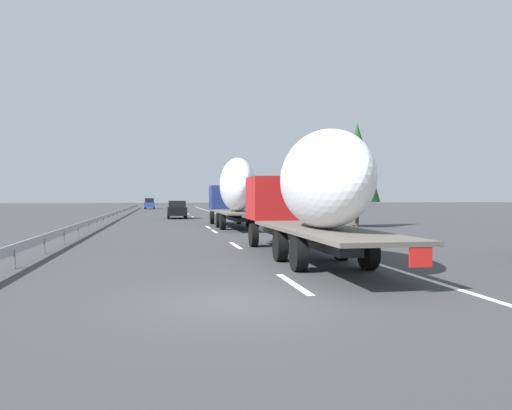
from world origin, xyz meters
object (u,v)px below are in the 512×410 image
object	(u,v)px
truck_trailing	(311,190)
car_black_suv	(177,209)
road_sign	(240,197)
truck_lead	(235,190)
car_blue_sedan	(150,204)

from	to	relation	value
truck_trailing	car_black_suv	distance (m)	35.36
truck_trailing	car_black_suv	world-z (taller)	truck_trailing
road_sign	truck_lead	bearing A→B (deg)	170.12
road_sign	car_black_suv	bearing A→B (deg)	103.15
car_black_suv	truck_trailing	bearing A→B (deg)	-174.17
truck_trailing	car_black_suv	bearing A→B (deg)	5.83
car_black_suv	road_sign	size ratio (longest dim) A/B	1.50
truck_trailing	truck_lead	bearing A→B (deg)	0.00
truck_trailing	car_blue_sedan	world-z (taller)	truck_trailing
truck_trailing	road_sign	distance (m)	36.83
car_blue_sedan	car_black_suv	world-z (taller)	car_blue_sedan
car_blue_sedan	truck_trailing	bearing A→B (deg)	-174.54
truck_lead	car_blue_sedan	size ratio (longest dim) A/B	2.86
car_blue_sedan	road_sign	distance (m)	40.26
truck_lead	car_blue_sedan	xyz separation A→B (m)	(56.70, 7.22, -1.76)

